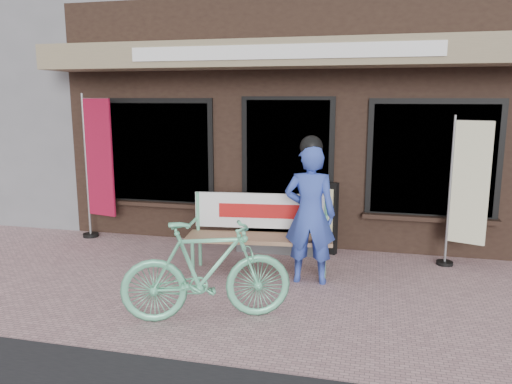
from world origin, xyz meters
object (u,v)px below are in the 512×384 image
(menu_stand, at_px, (320,216))
(nobori_cream, at_px, (466,191))
(person, at_px, (310,212))
(bench, at_px, (260,227))
(nobori_red, at_px, (97,165))
(bicycle, at_px, (206,271))

(menu_stand, bearing_deg, nobori_cream, 13.45)
(nobori_cream, bearing_deg, person, -132.80)
(bench, relative_size, nobori_red, 0.83)
(person, bearing_deg, nobori_red, 159.16)
(bicycle, relative_size, menu_stand, 1.64)
(person, xyz_separation_m, nobori_cream, (1.86, 0.97, 0.15))
(menu_stand, bearing_deg, bicycle, -87.69)
(person, distance_m, nobori_cream, 2.10)
(bench, height_order, nobori_cream, nobori_cream)
(bicycle, bearing_deg, nobori_cream, -72.08)
(bench, relative_size, bicycle, 1.10)
(menu_stand, bearing_deg, nobori_red, -156.90)
(person, height_order, bicycle, person)
(bench, relative_size, nobori_cream, 0.94)
(nobori_red, bearing_deg, person, -5.09)
(bench, distance_m, menu_stand, 1.17)
(person, distance_m, menu_stand, 1.26)
(nobori_red, xyz_separation_m, menu_stand, (3.41, 0.13, -0.63))
(person, relative_size, nobori_cream, 0.89)
(nobori_red, relative_size, menu_stand, 2.19)
(nobori_cream, bearing_deg, menu_stand, -167.79)
(bicycle, xyz_separation_m, nobori_red, (-2.57, 2.36, 0.65))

